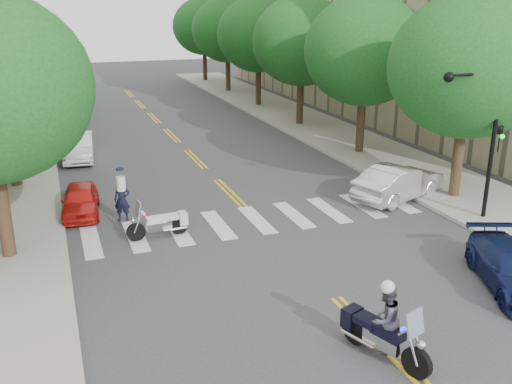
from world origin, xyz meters
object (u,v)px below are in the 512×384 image
motorcycle_police (383,324)px  officer_standing (122,200)px  convertible (399,182)px  motorcycle_parked (163,223)px

motorcycle_police → officer_standing: 11.98m
officer_standing → convertible: bearing=15.5°
motorcycle_police → convertible: bearing=-144.8°
motorcycle_parked → officer_standing: size_ratio=1.32×
convertible → motorcycle_police: bearing=123.6°
motorcycle_parked → officer_standing: bearing=23.8°
motorcycle_police → officer_standing: motorcycle_police is taller
motorcycle_parked → motorcycle_police: bearing=-164.4°
motorcycle_parked → convertible: bearing=-91.5°
officer_standing → convertible: size_ratio=0.37×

